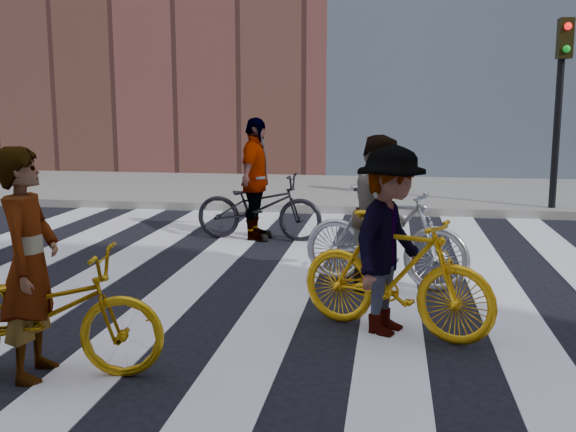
% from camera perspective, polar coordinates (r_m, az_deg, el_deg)
% --- Properties ---
extents(ground, '(100.00, 100.00, 0.00)m').
position_cam_1_polar(ground, '(7.20, -4.60, -6.27)').
color(ground, black).
rests_on(ground, ground).
extents(sidewalk_far, '(100.00, 5.00, 0.15)m').
position_cam_1_polar(sidewalk_far, '(14.45, 2.24, 2.11)').
color(sidewalk_far, gray).
rests_on(sidewalk_far, ground).
extents(zebra_crosswalk, '(8.25, 10.00, 0.01)m').
position_cam_1_polar(zebra_crosswalk, '(7.20, -4.60, -6.22)').
color(zebra_crosswalk, silver).
rests_on(zebra_crosswalk, ground).
extents(traffic_signal, '(0.22, 0.42, 3.33)m').
position_cam_1_polar(traffic_signal, '(12.38, 22.11, 10.39)').
color(traffic_signal, black).
rests_on(traffic_signal, ground).
extents(bike_yellow_left, '(1.87, 0.89, 0.94)m').
position_cam_1_polar(bike_yellow_left, '(5.20, -20.31, -7.75)').
color(bike_yellow_left, '#C7910B').
rests_on(bike_yellow_left, ground).
extents(bike_silver_mid, '(1.88, 0.98, 1.09)m').
position_cam_1_polar(bike_silver_mid, '(7.28, 8.21, -1.75)').
color(bike_silver_mid, silver).
rests_on(bike_silver_mid, ground).
extents(bike_yellow_right, '(1.81, 1.15, 1.05)m').
position_cam_1_polar(bike_yellow_right, '(5.82, 9.05, -4.85)').
color(bike_yellow_right, '#F8AC0D').
rests_on(bike_yellow_right, ground).
extents(bike_dark_rear, '(1.87, 0.75, 0.97)m').
position_cam_1_polar(bike_dark_rear, '(9.67, -2.47, 0.79)').
color(bike_dark_rear, black).
rests_on(bike_dark_rear, ground).
extents(rider_left, '(0.49, 0.66, 1.67)m').
position_cam_1_polar(rider_left, '(5.13, -21.04, -3.81)').
color(rider_left, slate).
rests_on(rider_left, ground).
extents(rider_mid, '(0.81, 0.93, 1.63)m').
position_cam_1_polar(rider_mid, '(7.24, 7.87, 0.37)').
color(rider_mid, slate).
rests_on(rider_mid, ground).
extents(rider_right, '(0.97, 1.20, 1.62)m').
position_cam_1_polar(rider_right, '(5.76, 8.63, -2.13)').
color(rider_right, slate).
rests_on(rider_right, ground).
extents(rider_rear, '(0.49, 1.05, 1.75)m').
position_cam_1_polar(rider_rear, '(9.63, -2.78, 3.12)').
color(rider_rear, slate).
rests_on(rider_rear, ground).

